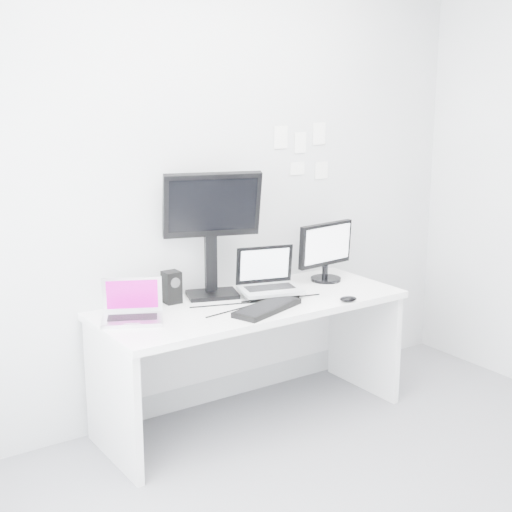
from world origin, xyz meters
The scene contains 14 objects.
back_wall centered at (0.00, 1.60, 1.35)m, with size 3.60×3.60×0.00m, color silver.
desk centered at (0.00, 1.25, 0.36)m, with size 1.80×0.70×0.73m, color white.
macbook centered at (-0.72, 1.30, 0.85)m, with size 0.31×0.24×0.24m, color #B2B1B6.
speaker centered at (-0.38, 1.49, 0.82)m, with size 0.09×0.09×0.18m, color black.
dell_laptop centered at (0.16, 1.28, 0.87)m, with size 0.35×0.27×0.29m, color #B4B7BB.
rear_monitor centered at (-0.13, 1.46, 1.11)m, with size 0.56×0.20×0.76m, color black.
samsung_monitor centered at (0.64, 1.37, 0.92)m, with size 0.42×0.19×0.38m, color black.
keyboard centered at (-0.02, 1.06, 0.74)m, with size 0.44×0.16×0.03m, color black.
mouse centered at (0.46, 0.94, 0.75)m, with size 0.10×0.06×0.03m, color black.
wall_note_0 centered at (0.45, 1.59, 1.62)m, with size 0.10×0.00×0.14m, color white.
wall_note_1 centered at (0.60, 1.59, 1.58)m, with size 0.09×0.00×0.13m, color white.
wall_note_2 centered at (0.75, 1.59, 1.63)m, with size 0.10×0.00×0.14m, color white.
wall_note_3 centered at (0.58, 1.59, 1.42)m, with size 0.11×0.00×0.08m, color white.
wall_note_4 centered at (0.77, 1.59, 1.40)m, with size 0.10×0.00×0.11m, color white.
Camera 1 is at (-2.26, -2.15, 1.98)m, focal length 52.42 mm.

